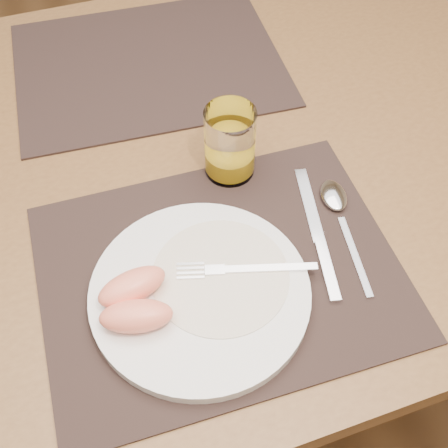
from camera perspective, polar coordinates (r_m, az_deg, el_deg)
ground at (r=1.48m, az=-2.85°, el=-13.44°), size 5.00×5.00×0.00m
table at (r=0.91m, az=-4.51°, el=3.52°), size 1.40×0.90×0.75m
placemat_near at (r=0.72m, az=-0.42°, el=-4.82°), size 0.46×0.36×0.00m
placemat_far at (r=1.02m, az=-7.66°, el=15.82°), size 0.47×0.38×0.00m
plate at (r=0.69m, az=-2.45°, el=-6.99°), size 0.27×0.27×0.02m
plate_dressing at (r=0.69m, az=-0.35°, el=-5.25°), size 0.17×0.17×0.00m
fork at (r=0.70m, az=1.06°, el=-4.64°), size 0.17×0.07×0.00m
knife at (r=0.75m, az=9.69°, el=-1.78°), size 0.06×0.22×0.01m
spoon at (r=0.79m, az=11.37°, el=2.03°), size 0.05×0.19×0.01m
juice_glass at (r=0.79m, az=0.60°, el=7.94°), size 0.07×0.07×0.11m
grapefruit_wedges at (r=0.66m, az=-9.13°, el=-7.72°), size 0.10×0.10×0.03m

